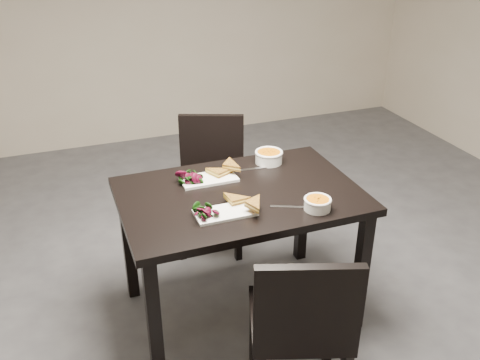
% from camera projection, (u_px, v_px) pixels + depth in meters
% --- Properties ---
extents(ground, '(5.00, 5.00, 0.00)m').
position_uv_depth(ground, '(268.00, 279.00, 3.22)').
color(ground, '#47474C').
rests_on(ground, ground).
extents(table, '(1.20, 0.80, 0.75)m').
position_uv_depth(table, '(240.00, 209.00, 2.69)').
color(table, black).
rests_on(table, ground).
extents(chair_near, '(0.53, 0.53, 0.85)m').
position_uv_depth(chair_near, '(302.00, 322.00, 2.19)').
color(chair_near, black).
rests_on(chair_near, ground).
extents(chair_far, '(0.54, 0.54, 0.85)m').
position_uv_depth(chair_far, '(211.00, 174.00, 3.43)').
color(chair_far, black).
rests_on(chair_far, ground).
extents(plate_near, '(0.28, 0.14, 0.01)m').
position_uv_depth(plate_near, '(225.00, 213.00, 2.45)').
color(plate_near, white).
rests_on(plate_near, table).
extents(sandwich_near, '(0.15, 0.12, 0.05)m').
position_uv_depth(sandwich_near, '(237.00, 203.00, 2.47)').
color(sandwich_near, olive).
rests_on(sandwich_near, plate_near).
extents(salad_near, '(0.09, 0.08, 0.04)m').
position_uv_depth(salad_near, '(204.00, 211.00, 2.41)').
color(salad_near, black).
rests_on(salad_near, plate_near).
extents(soup_bowl_near, '(0.13, 0.13, 0.06)m').
position_uv_depth(soup_bowl_near, '(318.00, 203.00, 2.48)').
color(soup_bowl_near, white).
rests_on(soup_bowl_near, table).
extents(cutlery_near, '(0.17, 0.09, 0.00)m').
position_uv_depth(cutlery_near, '(289.00, 207.00, 2.51)').
color(cutlery_near, silver).
rests_on(cutlery_near, table).
extents(plate_far, '(0.29, 0.15, 0.01)m').
position_uv_depth(plate_far, '(209.00, 179.00, 2.76)').
color(plate_far, white).
rests_on(plate_far, table).
extents(sandwich_far, '(0.18, 0.16, 0.05)m').
position_uv_depth(sandwich_far, '(221.00, 173.00, 2.75)').
color(sandwich_far, olive).
rests_on(sandwich_far, plate_far).
extents(salad_far, '(0.09, 0.08, 0.04)m').
position_uv_depth(salad_far, '(190.00, 177.00, 2.72)').
color(salad_far, black).
rests_on(salad_far, plate_far).
extents(soup_bowl_far, '(0.16, 0.16, 0.07)m').
position_uv_depth(soup_bowl_far, '(269.00, 156.00, 2.94)').
color(soup_bowl_far, white).
rests_on(soup_bowl_far, table).
extents(cutlery_far, '(0.18, 0.03, 0.00)m').
position_uv_depth(cutlery_far, '(252.00, 169.00, 2.88)').
color(cutlery_far, silver).
rests_on(cutlery_far, table).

